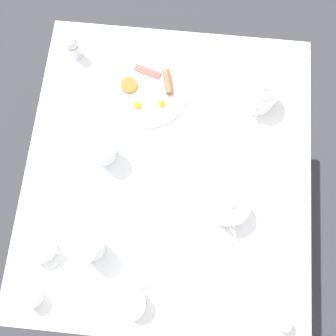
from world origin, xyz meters
TOP-DOWN VIEW (x-y plane):
  - ground_plane at (0.00, 0.00)m, footprint 8.00×8.00m
  - table at (0.00, 0.00)m, footprint 1.09×0.98m
  - breakfast_plate at (0.28, 0.10)m, footprint 0.28×0.28m
  - teapot_near at (0.28, -0.30)m, footprint 0.20×0.12m
  - teapot_far at (-0.12, -0.21)m, footprint 0.20×0.12m
  - teacup_with_saucer_left at (-0.31, 0.37)m, footprint 0.14×0.14m
  - teacup_with_saucer_right at (-0.44, 0.07)m, footprint 0.14×0.14m
  - water_glass_tall at (0.03, 0.22)m, footprint 0.08×0.08m
  - water_glass_short at (-0.29, 0.22)m, footprint 0.08×0.08m
  - creamer_jug at (-0.45, 0.38)m, footprint 0.08×0.06m
  - pepper_grinder at (-0.44, -0.38)m, footprint 0.04×0.04m
  - salt_grinder at (0.40, 0.38)m, footprint 0.04×0.04m
  - napkin_folded at (0.15, 0.34)m, footprint 0.15×0.13m
  - fork_by_plate at (-0.19, 0.05)m, footprint 0.10×0.16m
  - knife_by_plate at (-0.39, -0.19)m, footprint 0.17×0.17m
  - spoon_for_tea at (0.06, -0.38)m, footprint 0.07×0.16m

SIDE VIEW (x-z plane):
  - ground_plane at x=0.00m, z-range 0.00..0.00m
  - table at x=0.00m, z-range 0.29..1.00m
  - fork_by_plate at x=-0.19m, z-range 0.71..0.72m
  - knife_by_plate at x=-0.39m, z-range 0.71..0.72m
  - spoon_for_tea at x=0.06m, z-range 0.71..0.72m
  - napkin_folded at x=0.15m, z-range 0.71..0.72m
  - breakfast_plate at x=0.28m, z-range 0.70..0.74m
  - teacup_with_saucer_right at x=-0.44m, z-range 0.71..0.78m
  - teacup_with_saucer_left at x=-0.31m, z-range 0.71..0.78m
  - creamer_jug at x=-0.45m, z-range 0.71..0.78m
  - teapot_near at x=0.28m, z-range 0.70..0.82m
  - teapot_far at x=-0.12m, z-range 0.70..0.82m
  - pepper_grinder at x=-0.44m, z-range 0.71..0.81m
  - salt_grinder at x=0.40m, z-range 0.71..0.81m
  - water_glass_tall at x=0.03m, z-range 0.71..0.84m
  - water_glass_short at x=-0.29m, z-range 0.71..0.84m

